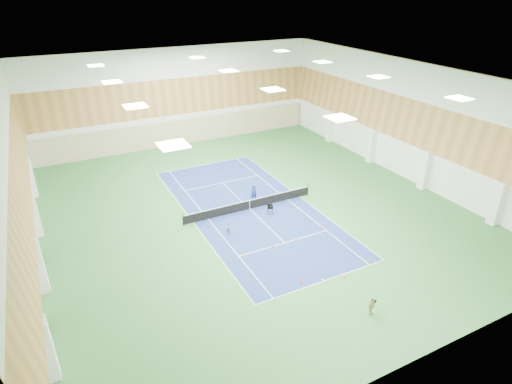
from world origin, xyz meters
TOP-DOWN VIEW (x-y plane):
  - ground at (0.00, 0.00)m, footprint 40.00×40.00m
  - room_shell at (0.00, 0.00)m, footprint 36.00×40.00m
  - wood_cladding at (0.00, 0.00)m, footprint 36.00×40.00m
  - ceiling_light_grid at (0.00, 0.00)m, footprint 21.40×25.40m
  - court_surface at (0.00, 0.00)m, footprint 10.97×23.77m
  - tennis_balls_scatter at (0.00, 0.00)m, footprint 10.57×22.77m
  - tennis_net at (0.00, 0.00)m, footprint 12.80×0.10m
  - back_curtain at (0.00, 19.75)m, footprint 35.40×0.16m
  - door_left_a at (-17.92, -8.00)m, footprint 0.08×1.80m
  - door_left_b at (-17.92, 0.00)m, footprint 0.08×1.80m
  - coach at (1.13, 1.41)m, footprint 0.67×0.50m
  - child_court at (-3.38, -2.98)m, footprint 0.64×0.56m
  - child_apron at (0.69, -15.97)m, footprint 0.81×0.51m
  - ball_cart at (1.28, -1.61)m, footprint 0.64×0.64m
  - cone_svc_a at (-3.68, -6.25)m, footprint 0.23×0.23m
  - cone_svc_b at (-1.24, -6.60)m, footprint 0.22×0.22m
  - cone_svc_c at (1.00, -6.60)m, footprint 0.22×0.22m
  - cone_svc_d at (3.98, -5.81)m, footprint 0.21×0.21m
  - cone_base_a at (-3.53, -11.46)m, footprint 0.19×0.19m
  - cone_base_b at (-1.51, -11.36)m, footprint 0.22×0.22m
  - cone_base_c at (1.49, -12.28)m, footprint 0.18×0.18m
  - cone_base_d at (4.45, -11.52)m, footprint 0.21×0.21m

SIDE VIEW (x-z plane):
  - ground at x=0.00m, z-range 0.00..0.00m
  - court_surface at x=0.00m, z-range 0.00..0.01m
  - tennis_balls_scatter at x=0.00m, z-range 0.01..0.08m
  - cone_base_c at x=1.49m, z-range 0.00..0.20m
  - cone_base_a at x=-3.53m, z-range 0.00..0.21m
  - cone_svc_d at x=3.98m, z-range 0.00..0.23m
  - cone_base_d at x=4.45m, z-range 0.00..0.23m
  - cone_svc_c at x=1.00m, z-range 0.00..0.24m
  - cone_base_b at x=-1.51m, z-range 0.00..0.24m
  - cone_svc_b at x=-1.24m, z-range 0.00..0.25m
  - cone_svc_a at x=-3.68m, z-range 0.00..0.25m
  - ball_cart at x=1.28m, z-range 0.00..0.85m
  - child_court at x=-3.38m, z-range 0.00..1.10m
  - tennis_net at x=0.00m, z-range 0.00..1.10m
  - child_apron at x=0.69m, z-range 0.00..1.29m
  - coach at x=1.13m, z-range 0.00..1.66m
  - door_left_a at x=-17.92m, z-range 0.00..2.20m
  - door_left_b at x=-17.92m, z-range 0.00..2.20m
  - back_curtain at x=0.00m, z-range 0.00..3.20m
  - room_shell at x=0.00m, z-range 0.00..12.00m
  - wood_cladding at x=0.00m, z-range 4.00..12.00m
  - ceiling_light_grid at x=0.00m, z-range 11.89..11.95m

